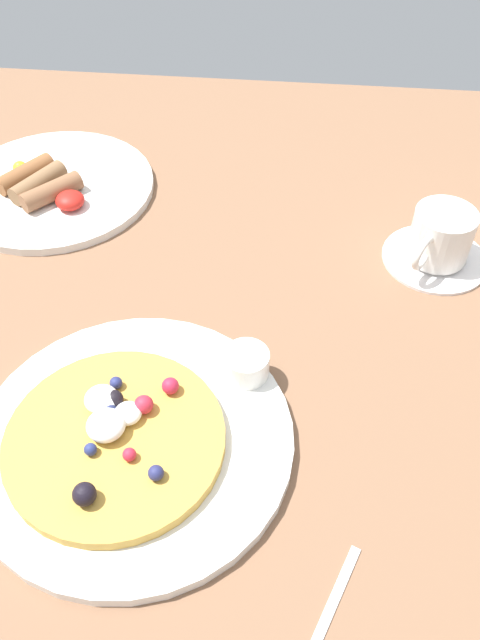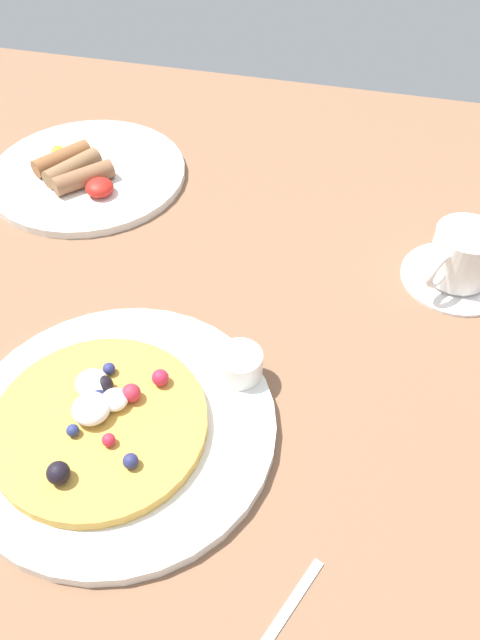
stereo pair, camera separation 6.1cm
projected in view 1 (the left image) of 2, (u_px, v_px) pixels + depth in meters
The scene contains 8 objects.
ground_plane at pixel (218, 355), 68.31cm from camera, with size 160.47×117.50×3.00cm, color brown.
pancake_plate at pixel (134, 439), 58.63cm from camera, with size 29.30×29.30×1.29cm, color white.
pancake_with_berries at pixel (115, 437), 57.04cm from camera, with size 19.78×19.78×3.33cm.
syrup_ramekin at pixel (246, 364), 62.04cm from camera, with size 4.49×4.49×2.79cm.
breakfast_plate at pixel (54, 188), 85.44cm from camera, with size 26.55×26.55×1.10cm, color white.
fried_breakfast at pixel (39, 183), 83.41cm from camera, with size 14.39×12.31×2.70cm.
coffee_saucer at pixel (435, 257), 76.16cm from camera, with size 12.38×12.38×0.75cm, color white.
coffee_cup at pixel (441, 235), 73.47cm from camera, with size 7.53×9.35×6.10cm.
Camera 1 is at (6.84, -43.38, 51.01)cm, focal length 35.97 mm.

